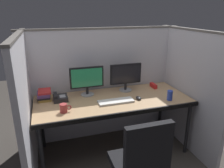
{
  "coord_description": "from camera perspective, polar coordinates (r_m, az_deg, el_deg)",
  "views": [
    {
      "loc": [
        -0.75,
        -2.03,
        1.78
      ],
      "look_at": [
        0.0,
        0.35,
        0.92
      ],
      "focal_mm": 34.19,
      "sensor_mm": 36.0,
      "label": 1
    }
  ],
  "objects": [
    {
      "name": "keyboard_main",
      "position": [
        2.56,
        0.96,
        -4.67
      ],
      "size": [
        0.43,
        0.15,
        0.02
      ],
      "primitive_type": "cube",
      "color": "silver",
      "rests_on": "desk"
    },
    {
      "name": "monitor_right",
      "position": [
        2.87,
        3.69,
        2.29
      ],
      "size": [
        0.43,
        0.17,
        0.37
      ],
      "color": "gray",
      "rests_on": "desk"
    },
    {
      "name": "soda_can",
      "position": [
        2.7,
        15.21,
        -2.94
      ],
      "size": [
        0.07,
        0.07,
        0.12
      ],
      "primitive_type": "cylinder",
      "color": "#263FB2",
      "rests_on": "desk"
    },
    {
      "name": "book_stack",
      "position": [
        2.76,
        -17.68,
        -2.83
      ],
      "size": [
        0.16,
        0.22,
        0.11
      ],
      "color": "olive",
      "rests_on": "desk"
    },
    {
      "name": "coffee_mug",
      "position": [
        2.36,
        -12.76,
        -6.31
      ],
      "size": [
        0.13,
        0.08,
        0.09
      ],
      "color": "#993333",
      "rests_on": "desk"
    },
    {
      "name": "computer_mouse",
      "position": [
        2.66,
        7.13,
        -3.75
      ],
      "size": [
        0.06,
        0.1,
        0.04
      ],
      "color": "black",
      "rests_on": "desk"
    },
    {
      "name": "cubicle_partition_right",
      "position": [
        3.0,
        19.38,
        -1.39
      ],
      "size": [
        0.06,
        1.41,
        1.57
      ],
      "color": "silver",
      "rests_on": "ground"
    },
    {
      "name": "desk_phone",
      "position": [
        2.68,
        -13.75,
        -3.62
      ],
      "size": [
        0.17,
        0.19,
        0.09
      ],
      "color": "black",
      "rests_on": "desk"
    },
    {
      "name": "red_stapler",
      "position": [
        3.09,
        11.03,
        -0.43
      ],
      "size": [
        0.04,
        0.15,
        0.06
      ],
      "primitive_type": "cube",
      "color": "red",
      "rests_on": "desk"
    },
    {
      "name": "ground_plane",
      "position": [
        2.8,
        2.29,
        -20.44
      ],
      "size": [
        8.0,
        8.0,
        0.0
      ],
      "primitive_type": "plane",
      "color": "#423D38"
    },
    {
      "name": "cubicle_partition_left",
      "position": [
        2.45,
        -21.78,
        -6.27
      ],
      "size": [
        0.06,
        1.41,
        1.57
      ],
      "color": "silver",
      "rests_on": "ground"
    },
    {
      "name": "monitor_left",
      "position": [
        2.73,
        -6.73,
        1.29
      ],
      "size": [
        0.43,
        0.17,
        0.37
      ],
      "color": "gray",
      "rests_on": "desk"
    },
    {
      "name": "cubicle_partition_rear",
      "position": [
        3.04,
        -2.23,
        0.0
      ],
      "size": [
        2.21,
        0.06,
        1.57
      ],
      "color": "silver",
      "rests_on": "ground"
    },
    {
      "name": "desk",
      "position": [
        2.67,
        0.4,
        -5.08
      ],
      "size": [
        1.9,
        0.8,
        0.74
      ],
      "color": "tan",
      "rests_on": "ground"
    }
  ]
}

